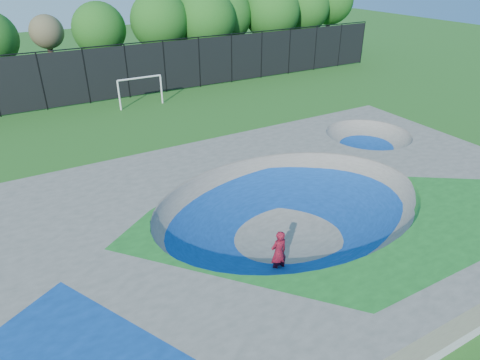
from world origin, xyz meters
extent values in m
plane|color=#1E5617|center=(0.00, 0.00, 0.00)|extent=(120.00, 120.00, 0.00)
cube|color=gray|center=(0.00, 0.00, 0.75)|extent=(22.00, 14.00, 1.50)
imported|color=red|center=(-1.81, -1.81, 0.85)|extent=(0.63, 0.41, 1.70)
cube|color=black|center=(-1.81, -1.81, 0.03)|extent=(0.78, 0.24, 0.05)
cylinder|color=silver|center=(-1.47, 18.36, 1.04)|extent=(0.12, 0.12, 2.08)
cylinder|color=silver|center=(1.65, 18.36, 1.04)|extent=(0.12, 0.12, 2.08)
cylinder|color=silver|center=(0.09, 18.36, 2.08)|extent=(3.12, 0.12, 0.12)
cylinder|color=black|center=(-6.00, 21.00, 2.00)|extent=(0.09, 0.09, 4.00)
cylinder|color=black|center=(-3.00, 21.00, 2.00)|extent=(0.09, 0.09, 4.00)
cylinder|color=black|center=(0.00, 21.00, 2.00)|extent=(0.09, 0.09, 4.00)
cylinder|color=black|center=(3.00, 21.00, 2.00)|extent=(0.09, 0.09, 4.00)
cylinder|color=black|center=(6.00, 21.00, 2.00)|extent=(0.09, 0.09, 4.00)
cylinder|color=black|center=(9.00, 21.00, 2.00)|extent=(0.09, 0.09, 4.00)
cylinder|color=black|center=(12.00, 21.00, 2.00)|extent=(0.09, 0.09, 4.00)
cylinder|color=black|center=(15.00, 21.00, 2.00)|extent=(0.09, 0.09, 4.00)
cylinder|color=black|center=(18.00, 21.00, 2.00)|extent=(0.09, 0.09, 4.00)
cylinder|color=black|center=(21.00, 21.00, 2.00)|extent=(0.09, 0.09, 4.00)
cylinder|color=black|center=(24.00, 21.00, 2.00)|extent=(0.09, 0.09, 4.00)
cube|color=black|center=(0.00, 21.00, 2.00)|extent=(48.00, 0.03, 3.80)
cylinder|color=black|center=(0.00, 21.00, 4.00)|extent=(48.00, 0.08, 0.08)
cylinder|color=#4E3527|center=(-8.37, 26.89, 1.37)|extent=(0.44, 0.44, 2.73)
cylinder|color=#4E3527|center=(-4.40, 26.64, 1.68)|extent=(0.44, 0.44, 3.36)
sphere|color=brown|center=(-4.40, 26.64, 4.46)|extent=(2.60, 2.60, 2.60)
cylinder|color=#4E3527|center=(-0.35, 26.66, 1.36)|extent=(0.44, 0.44, 2.72)
sphere|color=#1A5616|center=(-0.35, 26.66, 4.35)|extent=(4.36, 4.36, 4.36)
cylinder|color=#4E3527|center=(4.53, 25.49, 1.49)|extent=(0.44, 0.44, 2.97)
sphere|color=#1A5616|center=(4.53, 25.49, 4.83)|extent=(4.96, 4.96, 4.96)
cylinder|color=#4E3527|center=(8.60, 25.02, 1.38)|extent=(0.44, 0.44, 2.77)
sphere|color=#1A5616|center=(8.60, 25.02, 4.77)|extent=(5.34, 5.34, 5.34)
cylinder|color=#4E3527|center=(11.38, 26.60, 1.41)|extent=(0.44, 0.44, 2.82)
sphere|color=#1A5616|center=(11.38, 26.60, 4.72)|extent=(5.08, 5.08, 5.08)
cylinder|color=#4E3527|center=(15.91, 25.41, 1.45)|extent=(0.44, 0.44, 2.90)
sphere|color=#1A5616|center=(15.91, 25.41, 4.92)|extent=(5.39, 5.39, 5.39)
cylinder|color=#4E3527|center=(20.50, 26.22, 1.57)|extent=(0.44, 0.44, 3.14)
sphere|color=#1A5616|center=(20.50, 26.22, 5.02)|extent=(5.03, 5.03, 5.03)
cylinder|color=#4E3527|center=(24.57, 27.08, 1.79)|extent=(0.44, 0.44, 3.58)
sphere|color=#1A5616|center=(24.57, 27.08, 5.44)|extent=(4.95, 4.95, 4.95)
camera|label=1|loc=(-8.73, -11.22, 9.73)|focal=32.00mm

